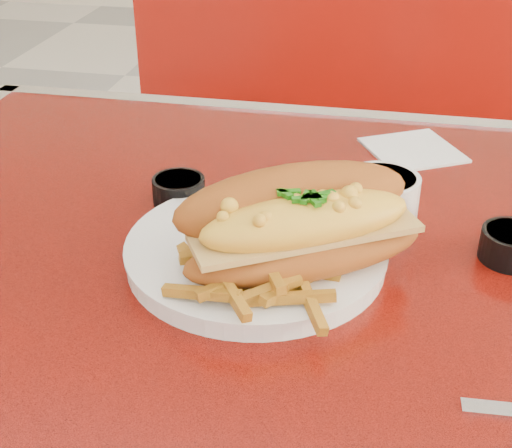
% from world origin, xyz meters
% --- Properties ---
extents(diner_table, '(1.23, 0.83, 0.77)m').
position_xyz_m(diner_table, '(0.00, 0.00, 0.61)').
color(diner_table, red).
rests_on(diner_table, ground).
extents(booth_bench_far, '(1.20, 0.51, 0.90)m').
position_xyz_m(booth_bench_far, '(0.00, 0.81, 0.29)').
color(booth_bench_far, maroon).
rests_on(booth_bench_far, ground).
extents(dinner_plate, '(0.31, 0.31, 0.02)m').
position_xyz_m(dinner_plate, '(-0.13, 0.00, 0.78)').
color(dinner_plate, white).
rests_on(dinner_plate, diner_table).
extents(mac_hoagie, '(0.25, 0.20, 0.10)m').
position_xyz_m(mac_hoagie, '(-0.08, -0.02, 0.83)').
color(mac_hoagie, '#A1521A').
rests_on(mac_hoagie, dinner_plate).
extents(fries_pile, '(0.14, 0.13, 0.03)m').
position_xyz_m(fries_pile, '(-0.12, -0.06, 0.80)').
color(fries_pile, '#C28421').
rests_on(fries_pile, dinner_plate).
extents(fork, '(0.04, 0.13, 0.00)m').
position_xyz_m(fork, '(-0.08, -0.02, 0.79)').
color(fork, silver).
rests_on(fork, dinner_plate).
extents(gravy_ramekin, '(0.10, 0.10, 0.04)m').
position_xyz_m(gravy_ramekin, '(-0.02, 0.12, 0.79)').
color(gravy_ramekin, white).
rests_on(gravy_ramekin, diner_table).
extents(sauce_cup_left, '(0.07, 0.07, 0.03)m').
position_xyz_m(sauce_cup_left, '(-0.23, 0.10, 0.79)').
color(sauce_cup_left, black).
rests_on(sauce_cup_left, diner_table).
extents(sauce_cup_right, '(0.07, 0.07, 0.03)m').
position_xyz_m(sauce_cup_right, '(0.11, 0.05, 0.79)').
color(sauce_cup_right, black).
rests_on(sauce_cup_right, diner_table).
extents(paper_napkin, '(0.14, 0.14, 0.00)m').
position_xyz_m(paper_napkin, '(0.02, 0.29, 0.77)').
color(paper_napkin, white).
rests_on(paper_napkin, diner_table).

